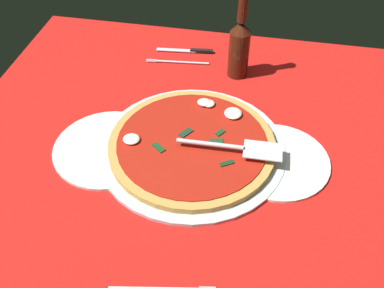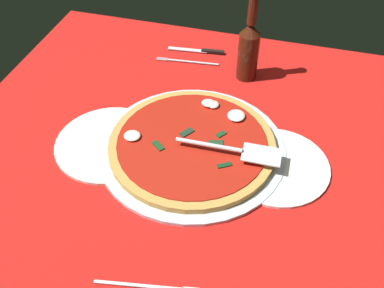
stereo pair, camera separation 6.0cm
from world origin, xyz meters
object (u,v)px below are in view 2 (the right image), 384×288
Objects in this scene: pizza_server at (235,149)px; place_setting_near at (195,57)px; pizza at (192,144)px; beer_bottle at (249,49)px; dinner_plate_right at (110,144)px; dinner_plate_left at (276,166)px.

pizza_server reaches higher than place_setting_near.
pizza is 33.45cm from beer_bottle.
dinner_plate_right is 1.29× the size of place_setting_near.
pizza_server is at bearing -176.02° from dinner_plate_right.
dinner_plate_left is 19.85cm from pizza.
place_setting_near is 0.80× the size of beer_bottle.
pizza_server is at bearing 111.35° from place_setting_near.
pizza_server is (9.52, 1.41, 4.15)cm from dinner_plate_left.
beer_bottle is at bearing -101.92° from pizza.
pizza reaches higher than dinner_plate_left.
dinner_plate_right is (39.16, 3.48, 0.00)cm from dinner_plate_left.
beer_bottle is (3.52, -33.60, 4.78)cm from pizza_server.
dinner_plate_right is 1.03× the size of beer_bottle.
pizza is at bearing -0.72° from dinner_plate_left.
place_setting_near is at bearing -103.21° from dinner_plate_right.
pizza_server is 44.10cm from place_setting_near.
dinner_plate_right is 42.25cm from place_setting_near.
beer_bottle reaches higher than pizza_server.
dinner_plate_right is 0.66× the size of pizza.
place_setting_near is at bearing -75.43° from pizza.
beer_bottle is (-16.47, 5.47, 9.08)cm from place_setting_near.
place_setting_near is (19.99, -39.07, -4.31)cm from pizza_server.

